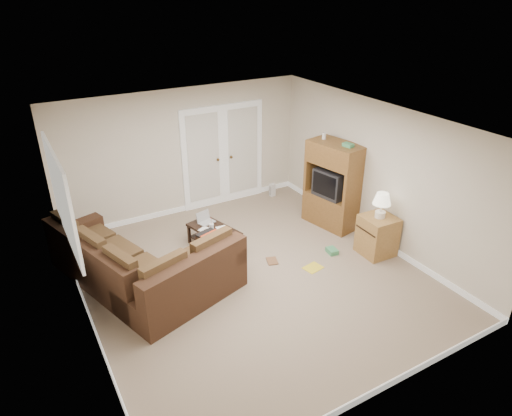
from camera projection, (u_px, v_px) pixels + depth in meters
floor at (253, 276)px, 7.33m from camera, size 5.50×5.50×0.00m
ceiling at (252, 125)px, 6.21m from camera, size 5.00×5.50×0.02m
wall_left at (77, 251)px, 5.66m from camera, size 0.02×5.50×2.50m
wall_right at (378, 175)px, 7.88m from camera, size 0.02×5.50×2.50m
wall_back at (183, 152)px, 8.90m from camera, size 5.00×0.02×2.50m
wall_front at (385, 311)px, 4.64m from camera, size 5.00×0.02×2.50m
baseboards at (253, 274)px, 7.31m from camera, size 5.00×5.50×0.10m
french_doors at (223, 156)px, 9.35m from camera, size 1.80×0.05×2.13m
window_left at (62, 199)px, 6.32m from camera, size 0.05×1.92×1.42m
sectional_sofa at (141, 270)px, 6.89m from camera, size 2.60×2.93×0.86m
coffee_table at (214, 237)px, 8.02m from camera, size 0.73×1.07×0.66m
tv_armoire at (333, 184)px, 8.56m from camera, size 0.75×1.11×1.76m
side_cabinet at (378, 232)px, 7.78m from camera, size 0.56×0.56×1.14m
space_heater at (272, 190)px, 10.01m from camera, size 0.12×0.10×0.28m
floor_magazine at (313, 268)px, 7.54m from camera, size 0.35×0.29×0.01m
floor_greenbox at (332, 251)px, 7.94m from camera, size 0.18×0.23×0.08m
floor_book at (267, 262)px, 7.69m from camera, size 0.24×0.28×0.02m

